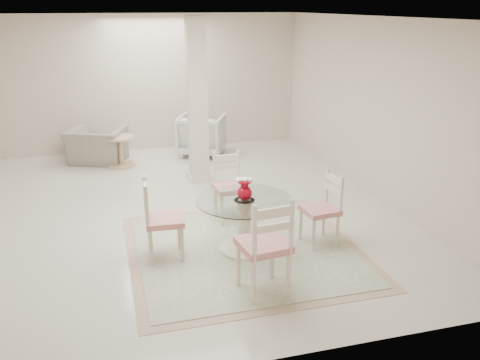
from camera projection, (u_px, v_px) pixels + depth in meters
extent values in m
plane|color=beige|center=(183.00, 210.00, 7.46)|extent=(7.00, 7.00, 0.00)
cube|color=beige|center=(152.00, 83.00, 10.20)|extent=(6.00, 0.02, 2.70)
cube|color=beige|center=(251.00, 216.00, 3.83)|extent=(6.00, 0.02, 2.70)
cube|color=beige|center=(374.00, 109.00, 7.76)|extent=(0.02, 7.00, 2.70)
cube|color=white|center=(175.00, 17.00, 6.57)|extent=(6.00, 7.00, 0.02)
cube|color=beige|center=(197.00, 101.00, 8.32)|extent=(0.30, 0.30, 2.70)
cube|color=tan|center=(244.00, 250.00, 6.23)|extent=(2.79, 2.79, 0.01)
cube|color=beige|center=(244.00, 250.00, 6.23)|extent=(2.55, 2.55, 0.01)
cylinder|color=beige|center=(244.00, 249.00, 6.23)|extent=(0.61, 0.61, 0.04)
cylinder|color=beige|center=(244.00, 224.00, 6.12)|extent=(0.15, 0.15, 0.63)
cylinder|color=beige|center=(244.00, 201.00, 6.02)|extent=(0.25, 0.25, 0.03)
cylinder|color=white|center=(244.00, 200.00, 6.02)|extent=(1.16, 1.16, 0.01)
ellipsoid|color=#A40516|center=(244.00, 193.00, 5.99)|extent=(0.18, 0.18, 0.17)
cylinder|color=#A40516|center=(244.00, 184.00, 5.95)|extent=(0.10, 0.10, 0.05)
cylinder|color=#A40516|center=(245.00, 182.00, 5.94)|extent=(0.16, 0.16, 0.02)
ellipsoid|color=white|center=(245.00, 180.00, 5.93)|extent=(0.10, 0.10, 0.05)
ellipsoid|color=white|center=(249.00, 180.00, 5.97)|extent=(0.10, 0.10, 0.05)
ellipsoid|color=white|center=(240.00, 180.00, 5.95)|extent=(0.10, 0.10, 0.05)
cylinder|color=beige|center=(301.00, 225.00, 6.43)|extent=(0.04, 0.04, 0.43)
cylinder|color=beige|center=(313.00, 236.00, 6.14)|extent=(0.04, 0.04, 0.43)
cylinder|color=beige|center=(324.00, 221.00, 6.54)|extent=(0.04, 0.04, 0.43)
cylinder|color=beige|center=(337.00, 231.00, 6.25)|extent=(0.04, 0.04, 0.43)
cube|color=#B01219|center=(320.00, 210.00, 6.26)|extent=(0.45, 0.45, 0.07)
cube|color=beige|center=(334.00, 184.00, 6.22)|extent=(0.08, 0.37, 0.50)
cylinder|color=#F2ECC7|center=(222.00, 211.00, 6.84)|extent=(0.04, 0.04, 0.44)
cylinder|color=#F2ECC7|center=(246.00, 209.00, 6.94)|extent=(0.04, 0.04, 0.44)
cylinder|color=#F2ECC7|center=(215.00, 202.00, 7.15)|extent=(0.04, 0.04, 0.44)
cylinder|color=#F2ECC7|center=(239.00, 200.00, 7.24)|extent=(0.04, 0.04, 0.44)
cube|color=red|center=(230.00, 188.00, 6.96)|extent=(0.43, 0.43, 0.07)
cube|color=#F2ECC7|center=(226.00, 162.00, 7.03)|extent=(0.38, 0.05, 0.51)
cylinder|color=beige|center=(182.00, 246.00, 5.86)|extent=(0.04, 0.04, 0.45)
cylinder|color=beige|center=(179.00, 233.00, 6.18)|extent=(0.04, 0.04, 0.45)
cylinder|color=beige|center=(151.00, 249.00, 5.79)|extent=(0.04, 0.04, 0.45)
cylinder|color=beige|center=(150.00, 235.00, 6.11)|extent=(0.04, 0.04, 0.45)
cube|color=red|center=(165.00, 220.00, 5.90)|extent=(0.46, 0.46, 0.07)
cube|color=beige|center=(146.00, 195.00, 5.75)|extent=(0.07, 0.40, 0.53)
cylinder|color=#F0E2C6|center=(272.00, 258.00, 5.51)|extent=(0.05, 0.05, 0.50)
cylinder|color=#F0E2C6|center=(238.00, 265.00, 5.37)|extent=(0.05, 0.05, 0.50)
cylinder|color=#F0E2C6|center=(288.00, 275.00, 5.17)|extent=(0.05, 0.05, 0.50)
cylinder|color=#F0E2C6|center=(253.00, 283.00, 5.03)|extent=(0.05, 0.05, 0.50)
cube|color=#B41317|center=(263.00, 245.00, 5.18)|extent=(0.53, 0.53, 0.08)
cube|color=#F0E2C6|center=(273.00, 220.00, 4.87)|extent=(0.44, 0.10, 0.59)
imported|color=gray|center=(97.00, 145.00, 9.61)|extent=(1.26, 1.19, 0.66)
imported|color=silver|center=(202.00, 135.00, 10.10)|extent=(1.14, 1.16, 0.80)
cylinder|color=tan|center=(122.00, 165.00, 9.47)|extent=(0.52, 0.52, 0.04)
cylinder|color=tan|center=(121.00, 151.00, 9.39)|extent=(0.08, 0.08, 0.50)
cylinder|color=tan|center=(120.00, 137.00, 9.30)|extent=(0.54, 0.54, 0.03)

